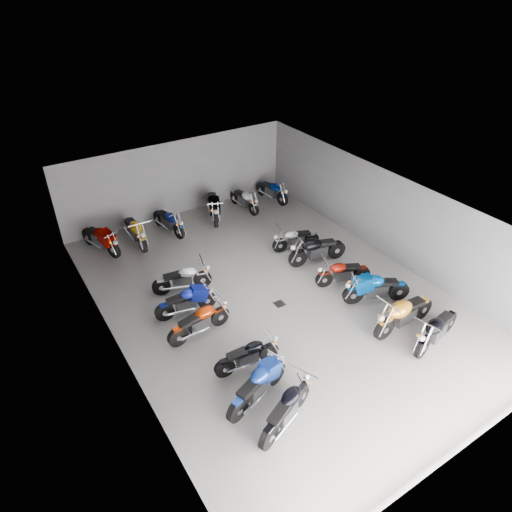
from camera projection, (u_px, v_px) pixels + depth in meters
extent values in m
plane|color=gray|center=(271.00, 296.00, 15.07)|extent=(14.00, 14.00, 0.00)
cube|color=slate|center=(178.00, 178.00, 19.11)|extent=(10.00, 0.10, 3.20)
cube|color=slate|center=(114.00, 312.00, 11.94)|extent=(0.10, 14.00, 3.20)
cube|color=slate|center=(386.00, 214.00, 16.43)|extent=(0.10, 14.00, 3.20)
cube|color=black|center=(273.00, 209.00, 13.29)|extent=(10.00, 14.00, 0.04)
cube|color=black|center=(280.00, 304.00, 14.71)|extent=(0.32, 0.32, 0.01)
cylinder|color=black|center=(301.00, 394.00, 11.28)|extent=(0.64, 0.36, 0.64)
cylinder|color=black|center=(269.00, 437.00, 10.29)|extent=(0.65, 0.38, 0.64)
cube|color=#2D2D30|center=(286.00, 412.00, 10.73)|extent=(0.71, 0.52, 0.40)
ellipsoid|color=black|center=(291.00, 397.00, 10.70)|extent=(0.78, 0.63, 0.36)
cube|color=black|center=(279.00, 414.00, 10.36)|extent=(0.67, 0.49, 0.18)
cylinder|color=black|center=(276.00, 373.00, 11.84)|extent=(0.66, 0.32, 0.65)
cylinder|color=black|center=(237.00, 410.00, 10.89)|extent=(0.67, 0.34, 0.65)
cube|color=#2D2D30|center=(257.00, 388.00, 11.31)|extent=(0.73, 0.49, 0.41)
ellipsoid|color=navy|center=(263.00, 374.00, 11.27)|extent=(0.79, 0.60, 0.37)
cube|color=black|center=(249.00, 388.00, 10.94)|extent=(0.68, 0.46, 0.19)
cylinder|color=black|center=(269.00, 352.00, 12.54)|extent=(0.59, 0.18, 0.58)
cylinder|color=black|center=(225.00, 368.00, 12.05)|extent=(0.59, 0.20, 0.58)
cube|color=#2D2D30|center=(247.00, 357.00, 12.24)|extent=(0.61, 0.33, 0.36)
ellipsoid|color=black|center=(254.00, 347.00, 12.16)|extent=(0.65, 0.43, 0.33)
cube|color=black|center=(237.00, 354.00, 12.00)|extent=(0.58, 0.31, 0.16)
cylinder|color=black|center=(220.00, 316.00, 13.73)|extent=(0.64, 0.19, 0.63)
cylinder|color=black|center=(178.00, 337.00, 13.00)|extent=(0.64, 0.21, 0.63)
cube|color=#2D2D30|center=(199.00, 324.00, 13.31)|extent=(0.67, 0.35, 0.40)
ellipsoid|color=#A62805|center=(205.00, 312.00, 13.25)|extent=(0.71, 0.46, 0.36)
cube|color=black|center=(189.00, 321.00, 13.00)|extent=(0.62, 0.33, 0.18)
cylinder|color=black|center=(207.00, 300.00, 14.41)|extent=(0.62, 0.20, 0.61)
cylinder|color=black|center=(165.00, 312.00, 13.92)|extent=(0.62, 0.22, 0.61)
cube|color=#2D2D30|center=(186.00, 303.00, 14.11)|extent=(0.65, 0.36, 0.38)
ellipsoid|color=#132297|center=(191.00, 294.00, 14.02)|extent=(0.69, 0.46, 0.34)
cube|color=black|center=(175.00, 299.00, 13.86)|extent=(0.61, 0.34, 0.17)
cylinder|color=black|center=(203.00, 279.00, 15.33)|extent=(0.62, 0.28, 0.61)
cylinder|color=black|center=(161.00, 287.00, 14.98)|extent=(0.63, 0.29, 0.61)
cube|color=#2D2D30|center=(182.00, 281.00, 15.10)|extent=(0.67, 0.43, 0.38)
ellipsoid|color=silver|center=(187.00, 272.00, 14.98)|extent=(0.72, 0.53, 0.34)
cube|color=black|center=(172.00, 276.00, 14.87)|extent=(0.63, 0.41, 0.17)
cylinder|color=black|center=(422.00, 347.00, 12.62)|extent=(0.68, 0.26, 0.67)
cylinder|color=black|center=(448.00, 322.00, 13.50)|extent=(0.69, 0.28, 0.67)
cube|color=#2D2D30|center=(437.00, 331.00, 13.00)|extent=(0.73, 0.44, 0.42)
ellipsoid|color=black|center=(435.00, 326.00, 12.68)|extent=(0.78, 0.55, 0.38)
cube|color=black|center=(445.00, 318.00, 13.03)|extent=(0.68, 0.41, 0.19)
cylinder|color=black|center=(384.00, 329.00, 13.20)|extent=(0.72, 0.16, 0.72)
cylinder|color=black|center=(422.00, 309.00, 13.96)|extent=(0.72, 0.18, 0.72)
cube|color=#2D2D30|center=(404.00, 316.00, 13.52)|extent=(0.74, 0.35, 0.45)
ellipsoid|color=orange|center=(400.00, 309.00, 13.21)|extent=(0.77, 0.46, 0.41)
cube|color=black|center=(414.00, 303.00, 13.51)|extent=(0.69, 0.33, 0.21)
cylinder|color=black|center=(353.00, 295.00, 14.57)|extent=(0.67, 0.41, 0.68)
cylinder|color=black|center=(398.00, 291.00, 14.74)|extent=(0.68, 0.43, 0.68)
cube|color=#2D2D30|center=(376.00, 290.00, 14.59)|extent=(0.76, 0.57, 0.42)
ellipsoid|color=#024795|center=(371.00, 282.00, 14.38)|extent=(0.83, 0.68, 0.38)
cube|color=black|center=(388.00, 282.00, 14.47)|extent=(0.71, 0.54, 0.19)
cylinder|color=black|center=(324.00, 279.00, 15.33)|extent=(0.61, 0.31, 0.60)
cylinder|color=black|center=(361.00, 274.00, 15.60)|extent=(0.61, 0.33, 0.60)
cube|color=#2D2D30|center=(343.00, 274.00, 15.41)|extent=(0.67, 0.46, 0.37)
ellipsoid|color=maroon|center=(338.00, 268.00, 15.21)|extent=(0.72, 0.56, 0.34)
cube|color=black|center=(352.00, 267.00, 15.33)|extent=(0.62, 0.43, 0.17)
cylinder|color=black|center=(298.00, 258.00, 16.31)|extent=(0.71, 0.27, 0.69)
cylinder|color=black|center=(336.00, 250.00, 16.79)|extent=(0.71, 0.29, 0.69)
cube|color=#2D2D30|center=(317.00, 251.00, 16.49)|extent=(0.75, 0.45, 0.43)
ellipsoid|color=black|center=(312.00, 245.00, 16.23)|extent=(0.81, 0.57, 0.39)
cube|color=black|center=(327.00, 242.00, 16.43)|extent=(0.71, 0.42, 0.20)
cylinder|color=black|center=(280.00, 245.00, 17.16)|extent=(0.59, 0.25, 0.58)
cylinder|color=black|center=(311.00, 239.00, 17.51)|extent=(0.59, 0.27, 0.58)
cube|color=#2D2D30|center=(296.00, 240.00, 17.28)|extent=(0.63, 0.40, 0.36)
ellipsoid|color=silver|center=(291.00, 235.00, 17.07)|extent=(0.68, 0.49, 0.32)
cube|color=black|center=(303.00, 233.00, 17.22)|extent=(0.59, 0.37, 0.16)
cylinder|color=black|center=(114.00, 250.00, 16.80)|extent=(0.35, 0.68, 0.67)
cylinder|color=black|center=(89.00, 237.00, 17.59)|extent=(0.37, 0.69, 0.67)
cube|color=#2D2D30|center=(101.00, 241.00, 17.14)|extent=(0.52, 0.75, 0.42)
ellipsoid|color=#960500|center=(103.00, 235.00, 16.83)|extent=(0.63, 0.81, 0.38)
cube|color=black|center=(94.00, 231.00, 17.15)|extent=(0.49, 0.70, 0.19)
cylinder|color=black|center=(143.00, 244.00, 17.13)|extent=(0.15, 0.69, 0.69)
cylinder|color=black|center=(129.00, 226.00, 18.24)|extent=(0.17, 0.69, 0.69)
cube|color=#2D2D30|center=(135.00, 232.00, 17.62)|extent=(0.33, 0.70, 0.43)
ellipsoid|color=gold|center=(136.00, 227.00, 17.26)|extent=(0.44, 0.74, 0.39)
cube|color=black|center=(131.00, 222.00, 17.70)|extent=(0.31, 0.66, 0.20)
cylinder|color=black|center=(179.00, 231.00, 17.96)|extent=(0.24, 0.65, 0.64)
cylinder|color=black|center=(159.00, 218.00, 18.84)|extent=(0.26, 0.66, 0.64)
cube|color=#2D2D30|center=(169.00, 223.00, 18.34)|extent=(0.41, 0.69, 0.40)
ellipsoid|color=navy|center=(171.00, 218.00, 18.03)|extent=(0.52, 0.74, 0.36)
cube|color=black|center=(163.00, 214.00, 18.39)|extent=(0.38, 0.65, 0.18)
cylinder|color=black|center=(216.00, 219.00, 18.73)|extent=(0.42, 0.73, 0.73)
cylinder|color=black|center=(212.00, 201.00, 20.08)|extent=(0.44, 0.74, 0.73)
cube|color=#2D2D30|center=(214.00, 207.00, 19.34)|extent=(0.60, 0.81, 0.45)
ellipsoid|color=black|center=(214.00, 202.00, 18.94)|extent=(0.72, 0.89, 0.41)
cube|color=black|center=(212.00, 197.00, 19.47)|extent=(0.56, 0.76, 0.21)
cylinder|color=black|center=(254.00, 209.00, 19.59)|extent=(0.17, 0.62, 0.61)
cylinder|color=black|center=(235.00, 197.00, 20.52)|extent=(0.19, 0.62, 0.61)
cube|color=#2D2D30|center=(244.00, 201.00, 20.00)|extent=(0.33, 0.64, 0.38)
ellipsoid|color=silver|center=(247.00, 196.00, 19.69)|extent=(0.43, 0.68, 0.35)
cube|color=black|center=(240.00, 193.00, 20.06)|extent=(0.31, 0.60, 0.17)
cylinder|color=black|center=(282.00, 199.00, 20.36)|extent=(0.21, 0.63, 0.62)
cylinder|color=black|center=(262.00, 189.00, 21.25)|extent=(0.23, 0.64, 0.62)
cube|color=#2D2D30|center=(272.00, 192.00, 20.75)|extent=(0.38, 0.67, 0.39)
ellipsoid|color=navy|center=(275.00, 187.00, 20.45)|extent=(0.48, 0.71, 0.35)
cube|color=black|center=(267.00, 184.00, 20.80)|extent=(0.35, 0.62, 0.18)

